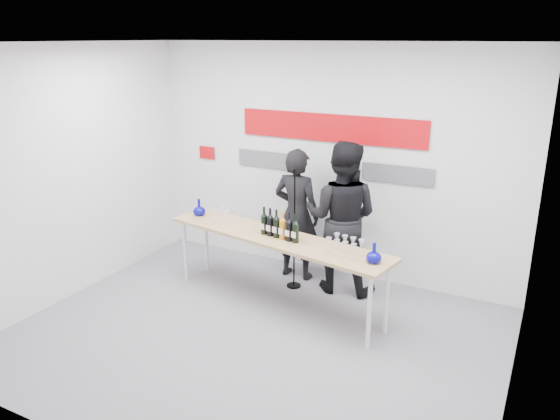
{
  "coord_description": "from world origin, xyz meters",
  "views": [
    {
      "loc": [
        2.61,
        -4.41,
        3.05
      ],
      "look_at": [
        -0.14,
        0.88,
        1.15
      ],
      "focal_mm": 35.0,
      "sensor_mm": 36.0,
      "label": 1
    }
  ],
  "objects_px": {
    "presenter_left": "(297,214)",
    "presenter_right": "(342,218)",
    "tasting_table": "(276,241)",
    "mic_stand": "(294,252)"
  },
  "relations": [
    {
      "from": "tasting_table",
      "to": "mic_stand",
      "type": "height_order",
      "value": "mic_stand"
    },
    {
      "from": "presenter_left",
      "to": "presenter_right",
      "type": "relative_size",
      "value": 0.91
    },
    {
      "from": "presenter_left",
      "to": "tasting_table",
      "type": "bearing_deg",
      "value": 100.46
    },
    {
      "from": "tasting_table",
      "to": "presenter_right",
      "type": "xyz_separation_m",
      "value": [
        0.51,
        0.74,
        0.15
      ]
    },
    {
      "from": "presenter_right",
      "to": "mic_stand",
      "type": "bearing_deg",
      "value": 14.97
    },
    {
      "from": "tasting_table",
      "to": "presenter_right",
      "type": "distance_m",
      "value": 0.91
    },
    {
      "from": "presenter_left",
      "to": "presenter_right",
      "type": "xyz_separation_m",
      "value": [
        0.65,
        -0.1,
        0.08
      ]
    },
    {
      "from": "tasting_table",
      "to": "presenter_left",
      "type": "bearing_deg",
      "value": 109.83
    },
    {
      "from": "tasting_table",
      "to": "presenter_right",
      "type": "height_order",
      "value": "presenter_right"
    },
    {
      "from": "tasting_table",
      "to": "presenter_left",
      "type": "height_order",
      "value": "presenter_left"
    }
  ]
}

